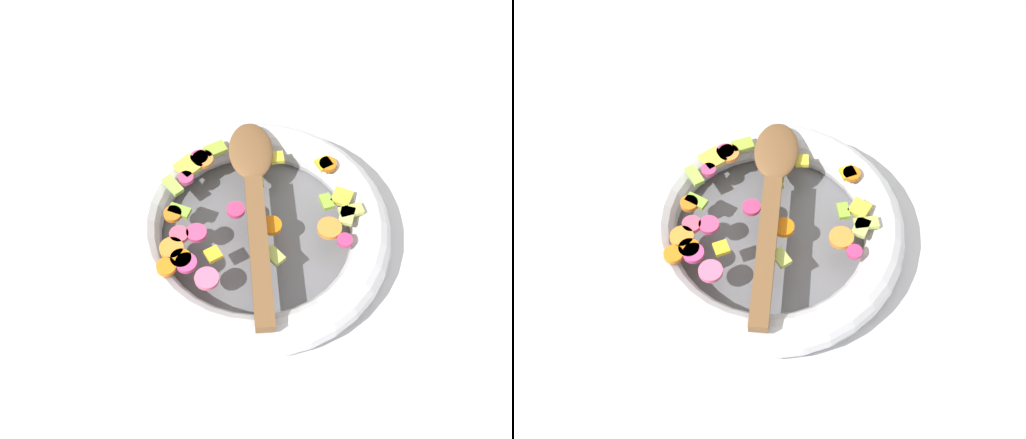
# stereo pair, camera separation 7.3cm
# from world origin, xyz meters

# --- Properties ---
(ground_plane) EXTENTS (4.00, 4.00, 0.00)m
(ground_plane) POSITION_xyz_m (0.00, 0.00, 0.00)
(ground_plane) COLOR silver
(skillet) EXTENTS (0.33, 0.33, 0.05)m
(skillet) POSITION_xyz_m (0.00, 0.00, 0.02)
(skillet) COLOR slate
(skillet) RESTS_ON ground_plane
(chopped_vegetables) EXTENTS (0.22, 0.27, 0.01)m
(chopped_vegetables) POSITION_xyz_m (-0.02, -0.02, 0.05)
(chopped_vegetables) COLOR orange
(chopped_vegetables) RESTS_ON skillet
(wooden_spoon) EXTENTS (0.27, 0.18, 0.01)m
(wooden_spoon) POSITION_xyz_m (-0.02, 0.01, 0.06)
(wooden_spoon) COLOR brown
(wooden_spoon) RESTS_ON chopped_vegetables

